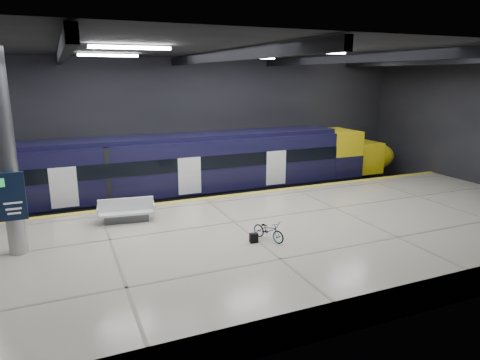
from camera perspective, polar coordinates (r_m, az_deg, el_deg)
ground at (r=19.07m, az=-1.89°, el=-7.80°), size 30.00×30.00×0.00m
room_shell at (r=17.78m, az=-2.05°, el=9.60°), size 30.10×16.10×8.05m
platform at (r=16.73m, az=1.25°, el=-8.95°), size 30.00×11.00×1.10m
safety_strip at (r=21.16m, az=-4.62°, el=-2.47°), size 30.00×0.40×0.01m
rails at (r=23.97m, az=-6.68°, el=-3.12°), size 30.00×1.52×0.16m
train at (r=23.09m, az=-10.61°, el=1.16°), size 29.40×2.84×3.79m
bench at (r=18.37m, az=-14.89°, el=-4.30°), size 2.40×1.23×1.01m
bicycle at (r=15.84m, az=3.83°, el=-6.70°), size 1.00×1.53×0.76m
pannier_bag at (r=15.66m, az=1.84°, el=-7.71°), size 0.32×0.21×0.35m
info_column at (r=15.80m, az=-28.68°, el=2.79°), size 0.90×0.78×6.90m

